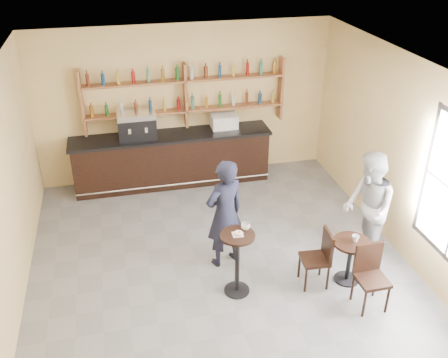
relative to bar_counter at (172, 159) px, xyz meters
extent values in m
plane|color=slate|center=(0.36, -3.15, -0.55)|extent=(7.00, 7.00, 0.00)
plane|color=white|center=(0.36, -3.15, 2.65)|extent=(7.00, 7.00, 0.00)
plane|color=#E4C382|center=(0.36, 0.35, 1.05)|extent=(7.00, 0.00, 7.00)
plane|color=#E4C382|center=(-2.64, -3.15, 1.05)|extent=(0.00, 7.00, 7.00)
plane|color=#E4C382|center=(3.36, -3.15, 1.05)|extent=(0.00, 7.00, 7.00)
cube|color=white|center=(0.47, -3.61, 0.49)|extent=(0.16, 0.16, 0.00)
torus|color=#D58C4E|center=(0.48, -3.62, 0.51)|extent=(0.17, 0.17, 0.05)
imported|color=white|center=(0.61, -3.51, 0.54)|extent=(0.16, 0.16, 0.10)
imported|color=black|center=(0.45, -2.86, 0.37)|extent=(0.78, 0.65, 1.84)
imported|color=white|center=(2.25, -3.74, 0.23)|extent=(0.13, 0.13, 0.10)
imported|color=#AFAFB5|center=(2.69, -3.22, 0.38)|extent=(0.85, 1.01, 1.86)
camera|label=1|loc=(-1.03, -9.23, 4.55)|focal=40.00mm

